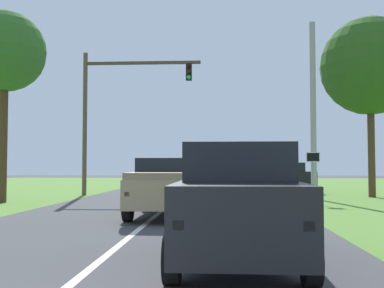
# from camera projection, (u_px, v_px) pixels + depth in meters

# --- Properties ---
(ground_plane) EXTENTS (120.00, 120.00, 0.00)m
(ground_plane) POSITION_uv_depth(u_px,v_px,m) (154.00, 217.00, 14.74)
(ground_plane) COLOR #424244
(red_suv_near) EXTENTS (2.16, 4.63, 1.98)m
(red_suv_near) POSITION_uv_depth(u_px,v_px,m) (238.00, 201.00, 7.83)
(red_suv_near) COLOR black
(red_suv_near) RESTS_ON ground_plane
(pickup_truck_lead) EXTENTS (2.28, 5.41, 1.86)m
(pickup_truck_lead) POSITION_uv_depth(u_px,v_px,m) (168.00, 186.00, 14.98)
(pickup_truck_lead) COLOR tan
(pickup_truck_lead) RESTS_ON ground_plane
(traffic_light) EXTENTS (6.55, 0.40, 7.91)m
(traffic_light) POSITION_uv_depth(u_px,v_px,m) (114.00, 102.00, 25.62)
(traffic_light) COLOR brown
(traffic_light) RESTS_ON ground_plane
(keep_moving_sign) EXTENTS (0.60, 0.09, 2.34)m
(keep_moving_sign) POSITION_uv_depth(u_px,v_px,m) (313.00, 169.00, 19.82)
(keep_moving_sign) COLOR gray
(keep_moving_sign) RESTS_ON ground_plane
(oak_tree_right) EXTENTS (5.09, 5.09, 9.36)m
(oak_tree_right) POSITION_uv_depth(u_px,v_px,m) (370.00, 66.00, 24.10)
(oak_tree_right) COLOR #4C351E
(oak_tree_right) RESTS_ON ground_plane
(crossing_suv_far) EXTENTS (4.44, 2.16, 1.80)m
(crossing_suv_far) POSITION_uv_depth(u_px,v_px,m) (278.00, 177.00, 27.74)
(crossing_suv_far) COLOR black
(crossing_suv_far) RESTS_ON ground_plane
(utility_pole_right) EXTENTS (0.28, 0.28, 8.71)m
(utility_pole_right) POSITION_uv_depth(u_px,v_px,m) (313.00, 110.00, 22.67)
(utility_pole_right) COLOR #9E998E
(utility_pole_right) RESTS_ON ground_plane
(extra_tree_1) EXTENTS (3.59, 3.59, 8.53)m
(extra_tree_1) POSITION_uv_depth(u_px,v_px,m) (5.00, 52.00, 20.62)
(extra_tree_1) COLOR #4C351E
(extra_tree_1) RESTS_ON ground_plane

